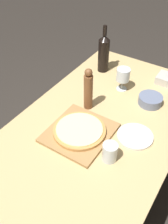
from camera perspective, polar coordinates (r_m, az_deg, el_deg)
ground_plane at (r=2.11m, az=2.21°, el=-17.52°), size 12.00×12.00×0.00m
dining_table at (r=1.59m, az=2.81°, el=-5.24°), size 0.91×1.65×0.74m
cutting_board at (r=1.48m, az=-1.00°, el=-4.50°), size 0.33×0.36×0.02m
pizza at (r=1.46m, az=-1.01°, el=-3.94°), size 0.30×0.30×0.02m
wine_bottle at (r=1.93m, az=4.30°, el=12.71°), size 0.08×0.08×0.35m
pepper_mill at (r=1.57m, az=0.94°, el=4.86°), size 0.05×0.05×0.28m
wine_glass at (r=1.76m, az=8.52°, el=7.93°), size 0.09×0.09×0.16m
small_bowl at (r=1.72m, az=14.24°, el=2.55°), size 0.15×0.15×0.06m
drinking_tumbler at (r=1.33m, az=5.65°, el=-8.70°), size 0.08×0.08×0.10m
dinner_plate at (r=1.49m, az=11.06°, el=-5.20°), size 0.20×0.20×0.01m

